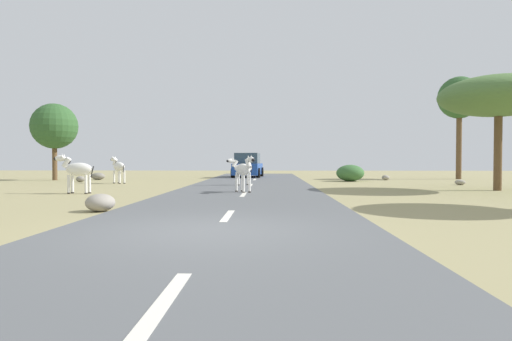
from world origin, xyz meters
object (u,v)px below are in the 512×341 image
zebra_0 (244,170)px  zebra_1 (77,170)px  rock_0 (98,176)px  rock_1 (100,203)px  bush_1 (350,173)px  tree_0 (459,99)px  zebra_2 (118,167)px  car_0 (248,166)px  tree_4 (54,126)px  rock_4 (386,178)px  tree_2 (499,97)px  zebra_3 (242,169)px  rock_2 (460,182)px  rock_3 (80,179)px

zebra_0 → zebra_1: (-6.44, -0.23, 0.02)m
rock_0 → rock_1: (6.88, -17.29, -0.01)m
bush_1 → rock_1: 18.24m
tree_0 → rock_0: tree_0 is taller
zebra_2 → zebra_0: bearing=-88.0°
car_0 → tree_0: (14.35, -1.89, 4.56)m
tree_0 → tree_4: size_ratio=1.41×
tree_4 → car_0: bearing=19.4°
rock_1 → car_0: bearing=82.7°
car_0 → rock_4: size_ratio=8.89×
zebra_0 → tree_4: size_ratio=0.29×
rock_0 → rock_1: rock_0 is taller
tree_2 → rock_0: tree_2 is taller
tree_2 → rock_1: (-13.95, -7.98, -3.75)m
rock_0 → rock_1: 18.61m
zebra_3 → car_0: 10.22m
zebra_2 → car_0: size_ratio=0.34×
car_0 → rock_0: (-9.58, -3.69, -0.61)m
car_0 → rock_4: car_0 is taller
zebra_0 → zebra_3: (-0.39, 4.77, -0.04)m
rock_2 → rock_3: rock_3 is taller
tree_2 → rock_3: 22.12m
zebra_1 → tree_2: bearing=-77.5°
car_0 → rock_0: car_0 is taller
bush_1 → rock_4: 2.99m
tree_4 → rock_4: bearing=1.7°
tree_0 → rock_4: tree_0 is taller
tree_4 → zebra_1: bearing=-60.1°
car_0 → tree_0: size_ratio=0.65×
zebra_3 → car_0: size_ratio=0.31×
tree_4 → bush_1: bearing=-2.9°
car_0 → rock_3: 11.54m
zebra_0 → rock_2: size_ratio=2.68×
zebra_2 → zebra_3: 7.29m
zebra_1 → tree_2: size_ratio=0.34×
zebra_2 → tree_4: (-5.41, 3.73, 2.52)m
rock_1 → tree_2: bearing=29.8°
bush_1 → rock_0: bush_1 is taller
car_0 → rock_1: bearing=-93.3°
tree_2 → zebra_1: bearing=-172.6°
zebra_2 → rock_1: bearing=-117.0°
zebra_1 → tree_4: size_ratio=0.34×
zebra_3 → bush_1: bearing=-82.1°
car_0 → bush_1: size_ratio=2.66×
zebra_3 → rock_0: (-9.78, 6.53, -0.63)m
tree_0 → rock_4: 7.70m
zebra_2 → rock_4: (15.75, 4.34, -0.74)m
tree_0 → rock_1: size_ratio=9.12×
tree_4 → rock_3: bearing=-40.1°
zebra_3 → rock_1: size_ratio=1.81×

